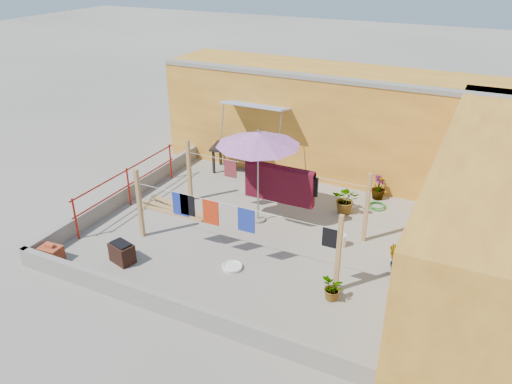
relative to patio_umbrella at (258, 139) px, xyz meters
The scene contains 21 objects.
ground 2.35m from the patio_umbrella, 65.13° to the right, with size 80.00×80.00×0.00m, color #9E998E.
wall_back 4.26m from the patio_umbrella, 79.65° to the left, with size 11.00×3.27×3.21m.
wall_right 5.53m from the patio_umbrella, ahead, with size 2.40×9.00×3.20m, color gold.
parapet_front 4.62m from the patio_umbrella, 86.44° to the right, with size 8.30×0.16×0.44m, color gray.
parapet_left 4.37m from the patio_umbrella, behind, with size 0.16×7.30×0.44m, color gray.
red_railing 3.98m from the patio_umbrella, 168.12° to the right, with size 0.05×4.20×1.10m.
clothesline_rig 1.31m from the patio_umbrella, ahead, with size 5.09×2.35×1.80m.
patio_umbrella is the anchor object (origin of this frame).
outdoor_table 3.61m from the patio_umbrella, 126.04° to the left, with size 1.89×1.22×0.82m.
brick_stack 5.50m from the patio_umbrella, 132.51° to the right, with size 0.51×0.39×0.43m.
lumber_pile 3.20m from the patio_umbrella, 165.79° to the right, with size 2.25×0.62×0.14m.
brazier 4.17m from the patio_umbrella, 122.29° to the right, with size 0.63×0.50×0.50m.
white_basin 3.17m from the patio_umbrella, 78.96° to the right, with size 0.46×0.46×0.08m.
water_jug_a 4.53m from the patio_umbrella, 10.57° to the right, with size 0.22×0.22×0.34m.
water_jug_b 3.16m from the patio_umbrella, ahead, with size 0.22×0.22×0.35m.
green_hose 4.05m from the patio_umbrella, 38.83° to the left, with size 0.52×0.52×0.08m.
plant_back_a 3.05m from the patio_umbrella, 36.67° to the left, with size 0.71×0.62×0.79m, color #1F5E1B.
plant_back_b 4.12m from the patio_umbrella, 46.38° to the left, with size 0.39×0.39×0.70m, color #1F5E1B.
plant_right_a 4.90m from the patio_umbrella, 29.06° to the left, with size 0.40×0.27×0.76m, color #1F5E1B.
plant_right_b 4.32m from the patio_umbrella, 14.07° to the right, with size 0.44×0.35×0.79m, color #1F5E1B.
plant_right_c 4.12m from the patio_umbrella, 39.35° to the right, with size 0.50×0.43×0.56m, color #1F5E1B.
Camera 1 is at (4.73, -9.75, 6.50)m, focal length 35.00 mm.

